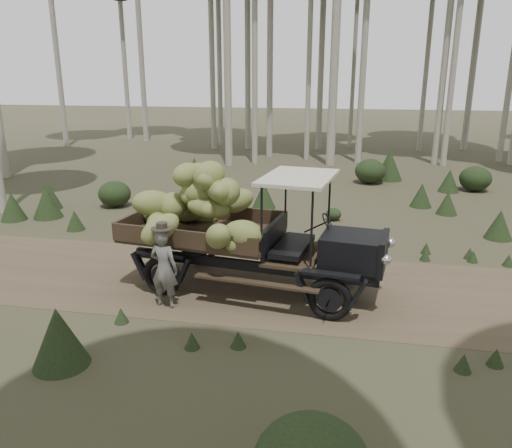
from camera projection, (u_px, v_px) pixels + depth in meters
name	position (u px, v px, depth m)	size (l,w,h in m)	color
ground	(339.00, 291.00, 10.64)	(120.00, 120.00, 0.00)	#473D2B
dirt_track	(339.00, 291.00, 10.64)	(70.00, 4.00, 0.01)	brown
banana_truck	(223.00, 216.00, 10.41)	(5.73, 2.93, 2.83)	black
farmer	(164.00, 268.00, 9.71)	(0.64, 0.50, 1.74)	#5D5A55
undergrowth	(329.00, 229.00, 13.12)	(22.51, 23.92, 1.39)	#233319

